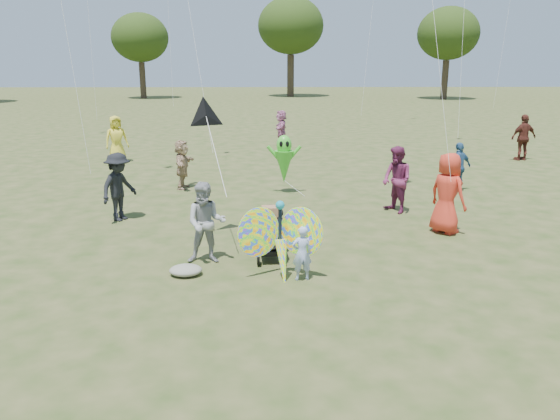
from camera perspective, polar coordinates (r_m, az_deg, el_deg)
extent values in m
plane|color=#51592B|center=(9.19, 1.44, -9.10)|extent=(160.00, 160.00, 0.00)
imported|color=#A2B3E5|center=(9.71, 2.30, -4.54)|extent=(0.41, 0.31, 1.00)
imported|color=#96979C|center=(10.56, -7.73, -1.35)|extent=(0.79, 0.62, 1.60)
ellipsoid|color=gray|center=(10.20, -9.83, -6.22)|extent=(0.60, 0.49, 0.19)
imported|color=red|center=(12.87, 17.09, 1.68)|extent=(1.00, 1.07, 1.84)
imported|color=black|center=(13.88, -16.50, 2.33)|extent=(1.06, 1.25, 1.68)
imported|color=#346190|center=(17.24, 18.17, 4.28)|extent=(0.94, 0.69, 1.48)
imported|color=tan|center=(17.04, -10.18, 4.72)|extent=(0.57, 1.43, 1.51)
imported|color=#71254D|center=(14.34, 12.10, 3.10)|extent=(0.95, 1.04, 1.72)
imported|color=yellow|center=(22.20, -16.71, 7.10)|extent=(1.05, 0.93, 1.81)
imported|color=#52231B|center=(23.75, 24.09, 6.93)|extent=(1.14, 0.67, 1.82)
imported|color=#B56793|center=(25.39, 0.13, 8.52)|extent=(0.54, 1.56, 1.66)
cube|color=black|center=(10.71, -0.98, -2.37)|extent=(0.50, 0.88, 0.71)
cube|color=black|center=(10.81, -0.97, -4.03)|extent=(0.45, 0.70, 0.10)
ellipsoid|color=black|center=(10.85, -0.99, -0.31)|extent=(0.51, 0.45, 0.33)
cylinder|color=black|center=(10.51, -2.28, -5.03)|extent=(0.07, 0.30, 0.30)
cylinder|color=black|center=(10.51, 0.35, -5.01)|extent=(0.07, 0.30, 0.30)
cylinder|color=black|center=(11.27, -0.97, -3.81)|extent=(0.06, 0.22, 0.22)
cylinder|color=black|center=(10.12, -0.98, -0.86)|extent=(0.44, 0.05, 0.03)
cube|color=#A2724E|center=(10.54, -0.99, -0.32)|extent=(0.35, 0.30, 0.26)
ellipsoid|color=#EE3B25|center=(9.70, -2.24, -2.36)|extent=(0.98, 0.71, 1.24)
ellipsoid|color=#EE3B25|center=(9.71, 2.25, -2.33)|extent=(0.98, 0.71, 1.24)
cylinder|color=black|center=(9.73, 0.00, -2.59)|extent=(0.06, 0.06, 1.00)
cone|color=#EE3B25|center=(9.74, 0.32, -5.73)|extent=(0.36, 0.49, 0.93)
sphere|color=teal|center=(9.56, 0.00, 0.51)|extent=(0.16, 0.16, 0.16)
cone|color=black|center=(11.74, -7.76, 9.76)|extent=(0.89, 0.62, 0.81)
cylinder|color=silver|center=(11.08, -6.73, 5.81)|extent=(0.53, 1.47, 1.42)
cone|color=green|center=(16.12, 0.42, 4.53)|extent=(0.56, 0.56, 0.95)
ellipsoid|color=green|center=(16.01, 0.43, 6.82)|extent=(0.44, 0.39, 0.57)
ellipsoid|color=black|center=(15.82, 0.12, 6.90)|extent=(0.10, 0.05, 0.17)
ellipsoid|color=black|center=(15.83, 0.77, 6.90)|extent=(0.10, 0.05, 0.17)
cylinder|color=green|center=(16.04, -0.65, 5.93)|extent=(0.43, 0.10, 0.49)
cylinder|color=green|center=(16.06, 1.50, 5.94)|extent=(0.43, 0.10, 0.49)
cylinder|color=silver|center=(16.05, 1.51, 2.30)|extent=(0.61, 0.41, 0.41)
cylinder|color=#3A2D21|center=(61.91, -14.15, 12.99)|extent=(0.63, 0.63, 3.78)
ellipsoid|color=#2B4214|center=(61.93, -14.42, 17.06)|extent=(5.94, 5.94, 5.05)
cylinder|color=#3A2D21|center=(63.43, 1.11, 13.85)|extent=(0.77, 0.77, 4.62)
ellipsoid|color=#2B4214|center=(63.53, 1.14, 18.72)|extent=(7.26, 7.26, 6.17)
cylinder|color=#3A2D21|center=(61.22, 16.84, 12.88)|extent=(0.66, 0.67, 3.99)
ellipsoid|color=#2B4214|center=(61.26, 17.18, 17.23)|extent=(6.27, 6.27, 5.33)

